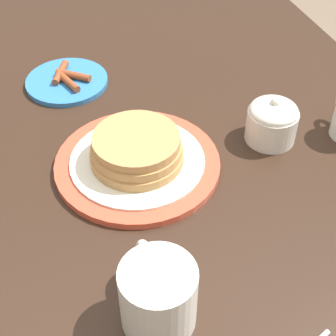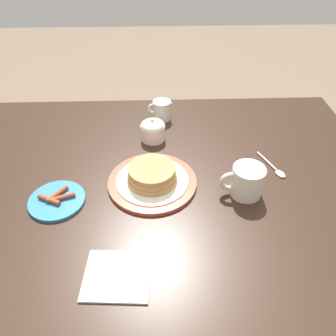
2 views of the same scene
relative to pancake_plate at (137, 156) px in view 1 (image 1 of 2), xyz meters
name	(u,v)px [view 1 (image 1 of 2)]	position (x,y,z in m)	size (l,w,h in m)	color
dining_table	(140,189)	(0.04, -0.01, -0.12)	(1.56, 1.03, 0.74)	#332116
pancake_plate	(137,156)	(0.00, 0.00, 0.00)	(0.27, 0.27, 0.06)	#DB5138
side_plate_bacon	(67,81)	(0.27, 0.07, -0.02)	(0.16, 0.16, 0.02)	#337AC6
coffee_mug	(157,294)	(-0.27, 0.05, 0.03)	(0.13, 0.09, 0.09)	silver
sugar_bowl	(272,121)	(0.00, -0.24, 0.02)	(0.09, 0.09, 0.09)	silver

